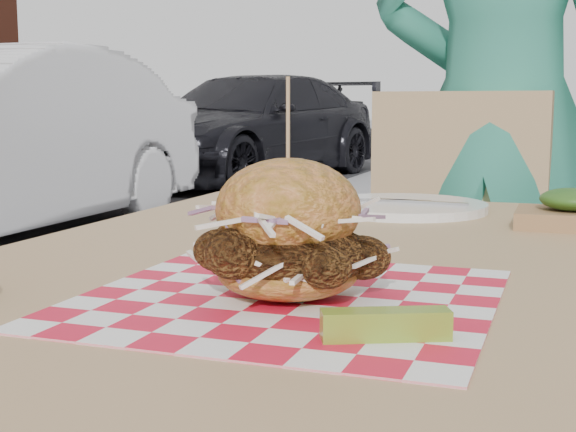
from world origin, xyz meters
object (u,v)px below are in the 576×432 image
Objects in this scene: car_dark at (250,127)px; patio_table at (325,328)px; patio_chair at (453,266)px; sandwich at (288,237)px; diner at (498,117)px.

car_dark reaches higher than patio_table.
patio_chair is 4.89× the size of sandwich.
patio_chair is (-0.07, -0.21, -0.34)m from diner.
diner reaches higher than sandwich.
car_dark is at bearing 120.58° from patio_chair.
car_dark is 22.23× the size of sandwich.
patio_chair reaches higher than sandwich.
diner is 0.41× the size of car_dark.
sandwich is (0.01, -1.17, 0.25)m from patio_chair.
sandwich is at bearing -56.34° from car_dark.
diner is 1.48× the size of patio_table.
sandwich is (3.42, -8.28, 0.18)m from car_dark.
sandwich is (0.02, -0.18, 0.13)m from patio_table.
sandwich is (-0.06, -1.37, -0.08)m from diner.
diner is at bearing -52.04° from car_dark.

